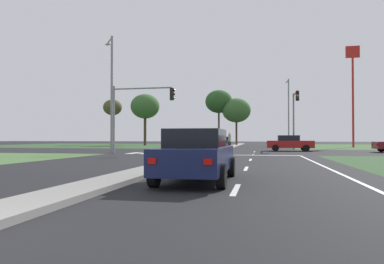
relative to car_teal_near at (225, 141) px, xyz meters
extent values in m
plane|color=black|center=(2.41, -30.41, -0.78)|extent=(200.00, 200.00, 0.00)
cube|color=#2D4C28|center=(-23.09, -5.91, -0.78)|extent=(35.00, 35.00, 0.01)
cube|color=gray|center=(2.41, -49.41, -0.71)|extent=(1.20, 22.00, 0.14)
cube|color=gray|center=(2.41, -5.41, -0.71)|extent=(1.20, 36.00, 0.14)
cube|color=silver|center=(5.91, -54.92, -0.77)|extent=(0.14, 2.00, 0.01)
cube|color=silver|center=(5.91, -48.92, -0.77)|extent=(0.14, 2.00, 0.01)
cube|color=silver|center=(5.91, -42.92, -0.77)|extent=(0.14, 2.00, 0.01)
cube|color=silver|center=(5.91, -36.92, -0.77)|extent=(0.14, 2.00, 0.01)
cube|color=silver|center=(5.91, -30.92, -0.77)|extent=(0.14, 2.00, 0.01)
cube|color=silver|center=(9.26, -48.41, -0.77)|extent=(0.14, 24.00, 0.01)
cube|color=silver|center=(6.21, -37.41, -0.77)|extent=(6.40, 0.50, 0.01)
cube|color=silver|center=(-3.99, -35.61, -0.77)|extent=(0.70, 2.80, 0.01)
cube|color=silver|center=(-2.84, -35.61, -0.77)|extent=(0.70, 2.80, 0.01)
cube|color=silver|center=(-1.69, -35.61, -0.77)|extent=(0.70, 2.80, 0.01)
cube|color=silver|center=(-0.54, -35.61, -0.77)|extent=(0.70, 2.80, 0.01)
cube|color=silver|center=(0.61, -35.61, -0.77)|extent=(0.70, 2.80, 0.01)
cube|color=silver|center=(1.76, -35.61, -0.77)|extent=(0.70, 2.80, 0.01)
cube|color=#19565B|center=(0.00, -0.03, -0.12)|extent=(1.77, 4.27, 0.68)
cube|color=black|center=(0.00, 0.12, 0.48)|extent=(1.56, 1.96, 0.52)
cube|color=red|center=(0.67, 2.12, -0.05)|extent=(0.20, 0.04, 0.14)
cube|color=red|center=(-0.67, 2.12, -0.05)|extent=(0.20, 0.04, 0.14)
cylinder|color=black|center=(0.89, -1.40, -0.46)|extent=(0.22, 0.64, 0.64)
cylinder|color=black|center=(-0.89, -1.40, -0.46)|extent=(0.22, 0.64, 0.64)
cylinder|color=black|center=(0.89, 1.33, -0.46)|extent=(0.22, 0.64, 0.64)
cylinder|color=black|center=(-0.89, 1.33, -0.46)|extent=(0.22, 0.64, 0.64)
cube|color=#B7B7BC|center=(0.02, -16.28, -0.15)|extent=(1.74, 4.36, 0.62)
cube|color=black|center=(0.02, -16.13, 0.42)|extent=(1.53, 2.01, 0.52)
cube|color=red|center=(0.69, -14.08, -0.09)|extent=(0.20, 0.04, 0.14)
cube|color=red|center=(-0.64, -14.08, -0.09)|extent=(0.20, 0.04, 0.14)
cylinder|color=black|center=(0.90, -17.68, -0.46)|extent=(0.22, 0.64, 0.64)
cylinder|color=black|center=(-0.85, -17.68, -0.46)|extent=(0.22, 0.64, 0.64)
cylinder|color=black|center=(0.90, -14.89, -0.46)|extent=(0.22, 0.64, 0.64)
cylinder|color=black|center=(-0.85, -14.89, -0.46)|extent=(0.22, 0.64, 0.64)
cube|color=#161E47|center=(4.68, -53.43, -0.12)|extent=(1.74, 4.53, 0.68)
cube|color=black|center=(4.68, -53.58, 0.48)|extent=(1.53, 2.08, 0.52)
cube|color=red|center=(4.02, -55.71, -0.05)|extent=(0.20, 0.04, 0.14)
cube|color=red|center=(5.34, -55.71, -0.05)|extent=(0.20, 0.04, 0.14)
cylinder|color=black|center=(3.81, -51.98, -0.46)|extent=(0.22, 0.64, 0.64)
cylinder|color=black|center=(5.55, -51.98, -0.46)|extent=(0.22, 0.64, 0.64)
cylinder|color=black|center=(3.81, -54.88, -0.46)|extent=(0.22, 0.64, 0.64)
cylinder|color=black|center=(5.55, -54.88, -0.46)|extent=(0.22, 0.64, 0.64)
cube|color=red|center=(16.37, -29.25, -0.08)|extent=(0.04, 0.20, 0.14)
cube|color=red|center=(16.37, -30.61, -0.08)|extent=(0.04, 0.20, 0.14)
cylinder|color=black|center=(17.21, -29.03, -0.46)|extent=(0.64, 0.22, 0.64)
cube|color=#A31919|center=(9.27, -28.15, -0.11)|extent=(4.40, 1.84, 0.70)
cube|color=black|center=(9.12, -28.15, 0.50)|extent=(2.03, 1.62, 0.52)
cube|color=red|center=(7.05, -27.45, -0.04)|extent=(0.04, 0.20, 0.14)
cube|color=red|center=(7.05, -28.85, -0.04)|extent=(0.04, 0.20, 0.14)
cylinder|color=black|center=(10.68, -27.23, -0.46)|extent=(0.64, 0.22, 0.64)
cylinder|color=black|center=(10.68, -29.07, -0.46)|extent=(0.64, 0.22, 0.64)
cylinder|color=black|center=(7.86, -27.23, -0.46)|extent=(0.64, 0.22, 0.64)
cylinder|color=black|center=(7.86, -29.07, -0.46)|extent=(0.64, 0.22, 0.64)
cylinder|color=gray|center=(10.01, -23.81, 2.31)|extent=(0.18, 0.18, 6.18)
cylinder|color=gray|center=(10.01, -25.92, 5.15)|extent=(0.12, 4.23, 0.12)
cube|color=black|center=(10.01, -28.04, 4.62)|extent=(0.32, 0.26, 0.95)
sphere|color=#360503|center=(10.01, -28.20, 4.92)|extent=(0.20, 0.20, 0.20)
sphere|color=orange|center=(10.01, -28.20, 4.62)|extent=(0.20, 0.20, 0.20)
sphere|color=black|center=(10.01, -28.20, 4.32)|extent=(0.20, 0.20, 0.20)
cylinder|color=gray|center=(-5.19, -37.01, 1.97)|extent=(0.18, 0.18, 5.49)
cylinder|color=gray|center=(-2.77, -37.01, 4.46)|extent=(4.85, 0.12, 0.12)
cube|color=black|center=(-0.34, -37.01, 3.94)|extent=(0.26, 0.32, 0.95)
sphere|color=#360503|center=(-0.18, -37.01, 4.24)|extent=(0.20, 0.20, 0.20)
sphere|color=#3A2405|center=(-0.18, -37.01, 3.94)|extent=(0.20, 0.20, 0.20)
sphere|color=green|center=(-0.18, -37.01, 3.64)|extent=(0.20, 0.20, 0.20)
cylinder|color=gray|center=(-5.87, -35.92, 4.18)|extent=(0.20, 0.20, 9.92)
cylinder|color=gray|center=(-6.45, -35.08, 9.04)|extent=(1.24, 1.73, 0.10)
ellipsoid|color=#B2B2A8|center=(-7.03, -34.25, 8.94)|extent=(0.56, 0.28, 0.20)
cylinder|color=gray|center=(10.68, -7.77, 4.44)|extent=(0.20, 0.20, 10.44)
cylinder|color=gray|center=(10.65, -6.81, 9.56)|extent=(0.16, 1.92, 0.10)
ellipsoid|color=#B2B2A8|center=(10.62, -5.85, 9.46)|extent=(0.56, 0.28, 0.20)
cylinder|color=#232833|center=(2.43, -17.51, -0.25)|extent=(0.16, 0.16, 0.79)
cylinder|color=#9E8966|center=(2.43, -17.51, 0.56)|extent=(0.34, 0.34, 0.82)
sphere|color=tan|center=(2.43, -17.51, 1.09)|extent=(0.23, 0.23, 0.23)
cylinder|color=red|center=(18.94, -12.09, 5.41)|extent=(0.28, 0.28, 12.38)
cube|color=red|center=(18.94, -12.09, 12.40)|extent=(1.80, 0.30, 1.60)
torus|color=yellow|center=(18.54, -11.92, 12.40)|extent=(0.96, 0.16, 0.96)
torus|color=yellow|center=(19.33, -11.92, 12.40)|extent=(0.96, 0.16, 0.96)
cylinder|color=#423323|center=(-20.12, -3.78, 2.20)|extent=(0.31, 0.31, 5.95)
ellipsoid|color=#4C4728|center=(-20.12, -3.78, 6.11)|extent=(3.40, 3.40, 2.89)
cylinder|color=#423323|center=(-13.52, -4.87, 1.95)|extent=(0.47, 0.47, 5.47)
ellipsoid|color=#38602D|center=(-13.52, -4.87, 6.08)|extent=(5.07, 5.07, 4.31)
cylinder|color=#423323|center=(-0.39, -5.66, 2.28)|extent=(0.30, 0.30, 6.12)
ellipsoid|color=#285123|center=(-0.39, -5.66, 6.57)|extent=(4.49, 4.49, 3.82)
cylinder|color=#423323|center=(2.54, -6.00, 1.49)|extent=(0.31, 0.31, 4.53)
ellipsoid|color=#38602D|center=(2.54, -6.00, 5.04)|extent=(4.66, 4.66, 3.96)
camera|label=1|loc=(6.53, -63.55, 0.48)|focal=32.77mm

